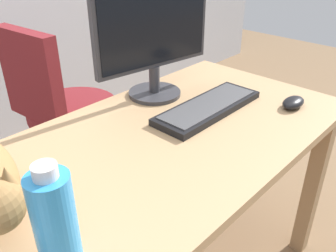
{
  "coord_description": "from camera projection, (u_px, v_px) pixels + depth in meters",
  "views": [
    {
      "loc": [
        -0.63,
        -0.66,
        1.31
      ],
      "look_at": [
        0.05,
        -0.04,
        0.8
      ],
      "focal_mm": 38.45,
      "sensor_mm": 36.0,
      "label": 1
    }
  ],
  "objects": [
    {
      "name": "monitor",
      "position": [
        154.0,
        37.0,
        1.28
      ],
      "size": [
        0.48,
        0.2,
        0.41
      ],
      "color": "#333338",
      "rests_on": "desk"
    },
    {
      "name": "desk",
      "position": [
        149.0,
        174.0,
        1.12
      ],
      "size": [
        1.46,
        0.7,
        0.74
      ],
      "color": "tan",
      "rests_on": "ground_plane"
    },
    {
      "name": "computer_mouse",
      "position": [
        293.0,
        102.0,
        1.29
      ],
      "size": [
        0.11,
        0.06,
        0.04
      ],
      "primitive_type": "ellipsoid",
      "color": "black",
      "rests_on": "desk"
    },
    {
      "name": "keyboard",
      "position": [
        208.0,
        107.0,
        1.26
      ],
      "size": [
        0.44,
        0.15,
        0.03
      ],
      "color": "black",
      "rests_on": "desk"
    },
    {
      "name": "office_chair",
      "position": [
        67.0,
        132.0,
        1.79
      ],
      "size": [
        0.48,
        0.48,
        0.95
      ],
      "color": "black",
      "rests_on": "ground_plane"
    },
    {
      "name": "water_bottle",
      "position": [
        55.0,
        223.0,
        0.63
      ],
      "size": [
        0.08,
        0.08,
        0.23
      ],
      "color": "#2D8CD1",
      "rests_on": "desk"
    }
  ]
}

